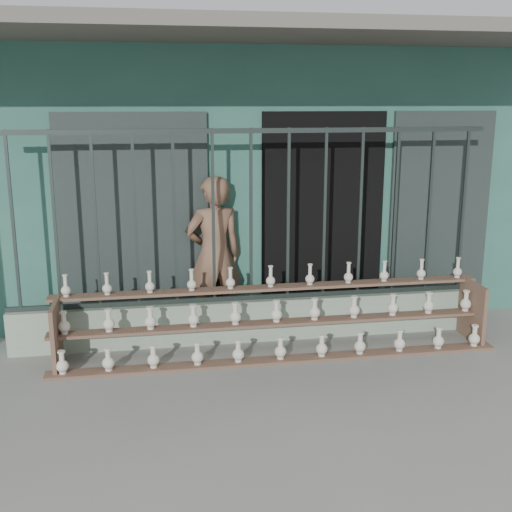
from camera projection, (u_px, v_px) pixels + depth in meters
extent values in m
plane|color=slate|center=(275.00, 391.00, 5.70)|extent=(60.00, 60.00, 0.00)
cube|color=#2C5C4F|center=(218.00, 164.00, 9.43)|extent=(7.00, 5.00, 3.20)
cube|color=black|center=(322.00, 219.00, 7.30)|extent=(1.40, 0.12, 2.40)
cube|color=#1E2826|center=(134.00, 226.00, 6.92)|extent=(1.60, 0.08, 2.40)
cube|color=#1E2826|center=(438.00, 216.00, 7.49)|extent=(1.20, 0.08, 2.40)
cube|color=#59544C|center=(252.00, 32.00, 6.10)|extent=(7.40, 2.00, 0.12)
cube|color=#8AA089|center=(251.00, 319.00, 6.89)|extent=(5.00, 0.20, 0.45)
cube|color=#283330|center=(13.00, 224.00, 6.23)|extent=(0.03, 0.03, 1.80)
cube|color=#283330|center=(55.00, 222.00, 6.30)|extent=(0.03, 0.03, 1.80)
cube|color=#283330|center=(96.00, 221.00, 6.36)|extent=(0.03, 0.03, 1.80)
cube|color=#283330|center=(136.00, 220.00, 6.43)|extent=(0.03, 0.03, 1.80)
cube|color=#283330|center=(175.00, 219.00, 6.49)|extent=(0.03, 0.03, 1.80)
cube|color=#283330|center=(213.00, 217.00, 6.56)|extent=(0.03, 0.03, 1.80)
cube|color=#283330|center=(251.00, 216.00, 6.62)|extent=(0.03, 0.03, 1.80)
cube|color=#283330|center=(288.00, 215.00, 6.68)|extent=(0.03, 0.03, 1.80)
cube|color=#283330|center=(324.00, 214.00, 6.75)|extent=(0.03, 0.03, 1.80)
cube|color=#283330|center=(360.00, 213.00, 6.81)|extent=(0.03, 0.03, 1.80)
cube|color=#283330|center=(395.00, 212.00, 6.88)|extent=(0.03, 0.03, 1.80)
cube|color=#283330|center=(429.00, 211.00, 6.94)|extent=(0.03, 0.03, 1.80)
cube|color=#283330|center=(463.00, 210.00, 7.01)|extent=(0.03, 0.03, 1.80)
cube|color=#283330|center=(251.00, 131.00, 6.41)|extent=(5.00, 0.04, 0.05)
cube|color=#283330|center=(251.00, 297.00, 6.83)|extent=(5.00, 0.04, 0.05)
cube|color=brown|center=(280.00, 360.00, 6.34)|extent=(4.50, 0.18, 0.03)
cube|color=brown|center=(275.00, 323.00, 6.51)|extent=(4.50, 0.18, 0.03)
cube|color=brown|center=(271.00, 288.00, 6.68)|extent=(4.50, 0.18, 0.03)
cube|color=brown|center=(56.00, 335.00, 6.16)|extent=(0.04, 0.55, 0.64)
cube|color=brown|center=(472.00, 311.00, 6.87)|extent=(0.04, 0.55, 0.64)
imported|color=brown|center=(214.00, 255.00, 7.00)|extent=(0.70, 0.52, 1.74)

